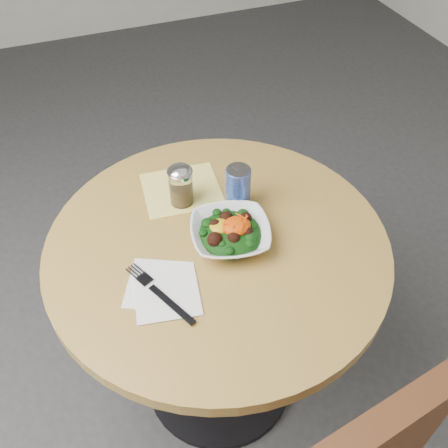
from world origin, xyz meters
name	(u,v)px	position (x,y,z in m)	size (l,w,h in m)	color
ground	(219,378)	(0.00, 0.00, 0.00)	(6.00, 6.00, 0.00)	#313133
table	(218,287)	(0.00, 0.00, 0.55)	(0.90, 0.90, 0.75)	black
cloth_napkin	(182,190)	(-0.03, 0.22, 0.75)	(0.22, 0.20, 0.00)	yellow
paper_napkins	(163,289)	(-0.18, -0.10, 0.75)	(0.20, 0.22, 0.00)	white
salad_bowl	(230,233)	(0.03, -0.01, 0.78)	(0.24, 0.24, 0.08)	white
fork	(158,292)	(-0.19, -0.11, 0.76)	(0.12, 0.22, 0.00)	black
spice_shaker	(181,185)	(-0.04, 0.18, 0.81)	(0.07, 0.07, 0.12)	silver
beverage_can	(238,188)	(0.10, 0.11, 0.81)	(0.07, 0.07, 0.13)	navy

